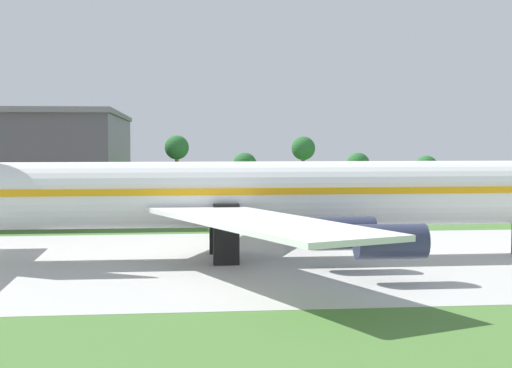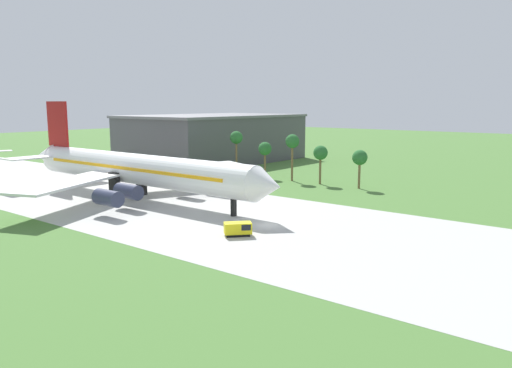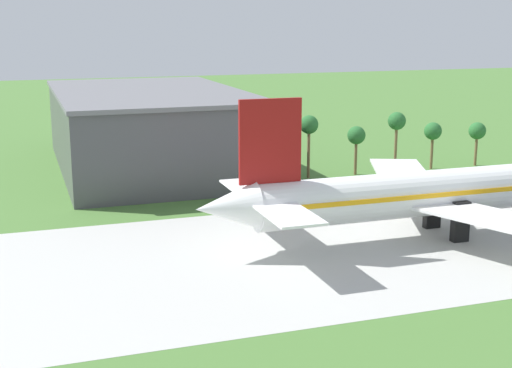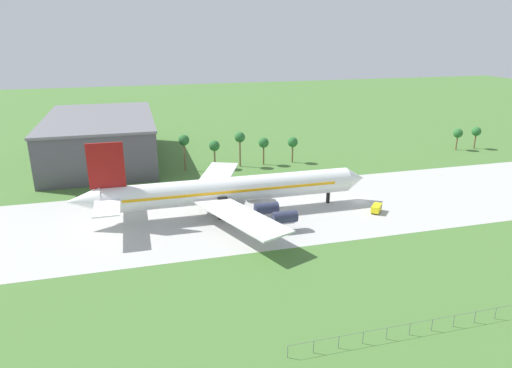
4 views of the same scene
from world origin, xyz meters
name	(u,v)px [view 1 (image 1 of 4)]	position (x,y,z in m)	size (l,w,h in m)	color
jet_airliner	(242,195)	(-37.13, 1.42, 6.30)	(77.03, 58.90, 20.50)	white
terminal_building	(15,161)	(-70.46, 62.46, 8.08)	(36.72, 61.20, 16.12)	#47474C
palm_tree_row	(469,163)	(1.87, 42.19, 8.04)	(118.99, 3.60, 12.31)	brown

